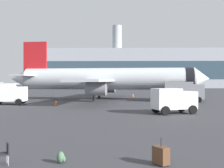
% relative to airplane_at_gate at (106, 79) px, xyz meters
% --- Properties ---
extents(airplane_at_gate, '(35.77, 32.34, 10.50)m').
position_rel_airplane_at_gate_xyz_m(airplane_at_gate, '(0.00, 0.00, 0.00)').
color(airplane_at_gate, silver).
rests_on(airplane_at_gate, ground).
extents(service_truck, '(4.96, 2.85, 2.90)m').
position_rel_airplane_at_gate_xyz_m(service_truck, '(-13.42, -10.49, -2.05)').
color(service_truck, white).
rests_on(service_truck, ground).
extents(fuel_truck, '(6.25, 3.33, 3.20)m').
position_rel_airplane_at_gate_xyz_m(fuel_truck, '(12.37, -5.09, -1.88)').
color(fuel_truck, gray).
rests_on(fuel_truck, ground).
extents(cargo_van, '(4.81, 3.49, 2.60)m').
position_rel_airplane_at_gate_xyz_m(cargo_van, '(7.76, -20.58, -2.21)').
color(cargo_van, white).
rests_on(cargo_van, ground).
extents(safety_cone_near, '(0.44, 0.44, 0.83)m').
position_rel_airplane_at_gate_xyz_m(safety_cone_near, '(-6.35, -11.79, -3.25)').
color(safety_cone_near, '#F2590C').
rests_on(safety_cone_near, ground).
extents(safety_cone_mid, '(0.44, 0.44, 0.63)m').
position_rel_airplane_at_gate_xyz_m(safety_cone_mid, '(5.17, 8.92, -3.35)').
color(safety_cone_mid, '#F2590C').
rests_on(safety_cone_mid, ground).
extents(rolling_suitcase, '(0.69, 0.75, 1.10)m').
position_rel_airplane_at_gate_xyz_m(rolling_suitcase, '(3.78, -38.06, -3.27)').
color(rolling_suitcase, brown).
rests_on(rolling_suitcase, ground).
extents(traveller_backpack, '(0.36, 0.40, 0.48)m').
position_rel_airplane_at_gate_xyz_m(traveller_backpack, '(-0.31, -37.91, -3.42)').
color(traveller_backpack, '#476B4C').
rests_on(traveller_backpack, ground).
extents(gate_chair, '(0.65, 0.65, 0.86)m').
position_rel_airplane_at_gate_xyz_m(gate_chair, '(-2.54, -38.19, -3.16)').
color(gate_chair, black).
rests_on(gate_chair, ground).
extents(terminal_building, '(92.87, 23.30, 29.67)m').
position_rel_airplane_at_gate_xyz_m(terminal_building, '(13.28, 84.17, 5.27)').
color(terminal_building, '#9EA3AD').
rests_on(terminal_building, ground).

